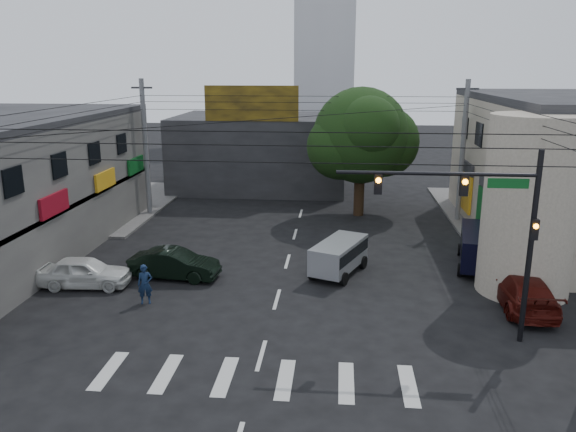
# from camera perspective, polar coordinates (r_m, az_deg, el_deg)

# --- Properties ---
(ground) EXTENTS (160.00, 160.00, 0.00)m
(ground) POSITION_cam_1_polar(r_m,az_deg,el_deg) (23.23, -1.69, -10.41)
(ground) COLOR black
(ground) RESTS_ON ground
(sidewalk_far_left) EXTENTS (16.00, 16.00, 0.15)m
(sidewalk_far_left) POSITION_cam_1_polar(r_m,az_deg,el_deg) (45.05, -22.09, 1.17)
(sidewalk_far_left) COLOR #514F4C
(sidewalk_far_left) RESTS_ON ground
(sidewalk_far_right) EXTENTS (16.00, 16.00, 0.15)m
(sidewalk_far_right) POSITION_cam_1_polar(r_m,az_deg,el_deg) (42.92, 26.14, 0.09)
(sidewalk_far_right) COLOR #514F4C
(sidewalk_far_right) RESTS_ON ground
(corner_column) EXTENTS (4.00, 4.00, 8.00)m
(corner_column) POSITION_cam_1_polar(r_m,az_deg,el_deg) (26.88, 23.34, 0.92)
(corner_column) COLOR gray
(corner_column) RESTS_ON ground
(building_far) EXTENTS (14.00, 10.00, 6.00)m
(building_far) POSITION_cam_1_polar(r_m,az_deg,el_deg) (47.80, -2.73, 6.57)
(building_far) COLOR #232326
(building_far) RESTS_ON ground
(billboard) EXTENTS (7.00, 0.30, 2.60)m
(billboard) POSITION_cam_1_polar(r_m,az_deg,el_deg) (42.53, -3.73, 11.35)
(billboard) COLOR olive
(billboard) RESTS_ON building_far
(street_tree) EXTENTS (6.40, 6.40, 8.70)m
(street_tree) POSITION_cam_1_polar(r_m,az_deg,el_deg) (38.12, 7.42, 8.08)
(street_tree) COLOR black
(street_tree) RESTS_ON ground
(traffic_gantry) EXTENTS (7.10, 0.35, 7.20)m
(traffic_gantry) POSITION_cam_1_polar(r_m,az_deg,el_deg) (21.13, 19.42, 0.07)
(traffic_gantry) COLOR black
(traffic_gantry) RESTS_ON ground
(utility_pole_far_left) EXTENTS (0.32, 0.32, 9.20)m
(utility_pole_far_left) POSITION_cam_1_polar(r_m,az_deg,el_deg) (39.46, -14.26, 6.70)
(utility_pole_far_left) COLOR #59595B
(utility_pole_far_left) RESTS_ON ground
(utility_pole_far_right) EXTENTS (0.32, 0.32, 9.20)m
(utility_pole_far_right) POSITION_cam_1_polar(r_m,az_deg,el_deg) (38.04, 17.31, 6.19)
(utility_pole_far_right) COLOR #59595B
(utility_pole_far_right) RESTS_ON ground
(dark_sedan) EXTENTS (2.27, 4.60, 1.43)m
(dark_sedan) POSITION_cam_1_polar(r_m,az_deg,el_deg) (27.75, -11.47, -4.80)
(dark_sedan) COLOR black
(dark_sedan) RESTS_ON ground
(white_compact) EXTENTS (2.26, 4.44, 1.43)m
(white_compact) POSITION_cam_1_polar(r_m,az_deg,el_deg) (27.81, -19.97, -5.37)
(white_compact) COLOR silver
(white_compact) RESTS_ON ground
(maroon_sedan) EXTENTS (2.25, 5.12, 1.46)m
(maroon_sedan) POSITION_cam_1_polar(r_m,az_deg,el_deg) (25.98, 22.77, -7.06)
(maroon_sedan) COLOR #440E09
(maroon_sedan) RESTS_ON ground
(silver_minivan) EXTENTS (5.00, 4.33, 1.66)m
(silver_minivan) POSITION_cam_1_polar(r_m,az_deg,el_deg) (27.81, 5.19, -4.25)
(silver_minivan) COLOR gray
(silver_minivan) RESTS_ON ground
(navy_van) EXTENTS (5.45, 3.64, 1.90)m
(navy_van) POSITION_cam_1_polar(r_m,az_deg,el_deg) (30.22, 18.87, -3.20)
(navy_van) COLOR black
(navy_van) RESTS_ON ground
(traffic_officer) EXTENTS (0.87, 0.77, 1.75)m
(traffic_officer) POSITION_cam_1_polar(r_m,az_deg,el_deg) (25.09, -14.32, -6.74)
(traffic_officer) COLOR #11213D
(traffic_officer) RESTS_ON ground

